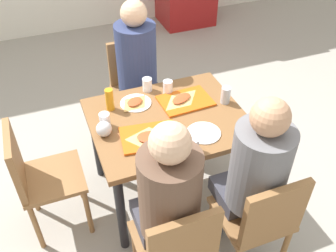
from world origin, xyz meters
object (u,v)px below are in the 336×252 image
(person_in_red, at_px, (167,198))
(plastic_cup_b, at_px, (193,145))
(chair_far_side, at_px, (135,83))
(person_far_side, at_px, (138,66))
(paper_plate_center, at_px, (136,103))
(paper_plate_near_edge, at_px, (204,133))
(chair_near_right, at_px, (260,218))
(plastic_cup_d, at_px, (168,87))
(pizza_slice_b, at_px, (181,99))
(main_table, at_px, (168,129))
(plastic_cup_a, at_px, (147,85))
(soda_can, at_px, (226,95))
(chair_left_end, at_px, (37,175))
(tray_red_far, at_px, (185,101))
(person_in_brown_jacket, at_px, (254,172))
(pizza_slice_c, at_px, (135,102))
(chair_near_left, at_px, (177,247))
(plastic_cup_c, at_px, (105,120))
(tray_red_near, at_px, (150,137))
(pizza_slice_a, at_px, (149,138))
(condiment_bottle, at_px, (110,100))
(foil_bundle, at_px, (104,129))

(person_in_red, distance_m, plastic_cup_b, 0.42)
(chair_far_side, relative_size, person_far_side, 0.68)
(paper_plate_center, bearing_deg, paper_plate_near_edge, -56.25)
(chair_near_right, height_order, plastic_cup_d, chair_near_right)
(pizza_slice_b, bearing_deg, main_table, -138.26)
(person_far_side, relative_size, plastic_cup_a, 12.80)
(person_far_side, bearing_deg, soda_can, -55.70)
(chair_left_end, relative_size, plastic_cup_d, 8.70)
(pizza_slice_b, bearing_deg, tray_red_far, -16.88)
(person_in_brown_jacket, bearing_deg, chair_far_side, 99.96)
(tray_red_far, height_order, pizza_slice_b, pizza_slice_b)
(chair_near_right, distance_m, pizza_slice_b, 0.98)
(plastic_cup_a, distance_m, plastic_cup_b, 0.72)
(tray_red_far, relative_size, pizza_slice_c, 1.67)
(chair_near_left, distance_m, pizza_slice_b, 1.05)
(chair_near_left, xyz_separation_m, paper_plate_center, (0.10, 1.04, 0.22))
(plastic_cup_c, distance_m, soda_can, 0.85)
(main_table, distance_m, tray_red_near, 0.26)
(chair_left_end, xyz_separation_m, pizza_slice_c, (0.73, 0.22, 0.23))
(person_far_side, distance_m, paper_plate_near_edge, 0.91)
(chair_left_end, distance_m, paper_plate_near_edge, 1.10)
(person_in_red, xyz_separation_m, plastic_cup_c, (-0.15, 0.73, 0.02))
(main_table, relative_size, tray_red_far, 2.87)
(chair_far_side, bearing_deg, plastic_cup_c, -119.11)
(pizza_slice_a, bearing_deg, paper_plate_center, 85.07)
(tray_red_far, distance_m, plastic_cup_a, 0.31)
(paper_plate_near_edge, bearing_deg, condiment_bottle, 136.61)
(paper_plate_near_edge, distance_m, plastic_cup_b, 0.19)
(chair_far_side, bearing_deg, pizza_slice_c, -105.81)
(chair_near_right, distance_m, tray_red_near, 0.82)
(person_far_side, distance_m, plastic_cup_c, 0.73)
(tray_red_near, relative_size, paper_plate_center, 1.64)
(chair_left_end, height_order, paper_plate_center, chair_left_end)
(person_far_side, bearing_deg, tray_red_near, -102.55)
(chair_left_end, bearing_deg, foil_bundle, -2.62)
(paper_plate_center, relative_size, plastic_cup_b, 2.20)
(person_far_side, distance_m, condiment_bottle, 0.55)
(person_in_red, height_order, pizza_slice_c, person_in_red)
(chair_near_left, bearing_deg, chair_left_end, 128.56)
(paper_plate_center, distance_m, pizza_slice_a, 0.41)
(plastic_cup_d, distance_m, foil_bundle, 0.62)
(person_far_side, xyz_separation_m, plastic_cup_b, (0.03, -1.02, 0.02))
(plastic_cup_c, bearing_deg, person_in_brown_jacket, -47.31)
(chair_far_side, bearing_deg, person_in_brown_jacket, -80.04)
(plastic_cup_b, bearing_deg, pizza_slice_c, 108.06)
(chair_near_right, xyz_separation_m, pizza_slice_b, (-0.11, 0.94, 0.24))
(chair_far_side, xyz_separation_m, plastic_cup_a, (-0.03, -0.45, 0.26))
(chair_far_side, bearing_deg, chair_near_left, -99.11)
(main_table, relative_size, paper_plate_center, 4.69)
(person_in_brown_jacket, height_order, plastic_cup_c, person_in_brown_jacket)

